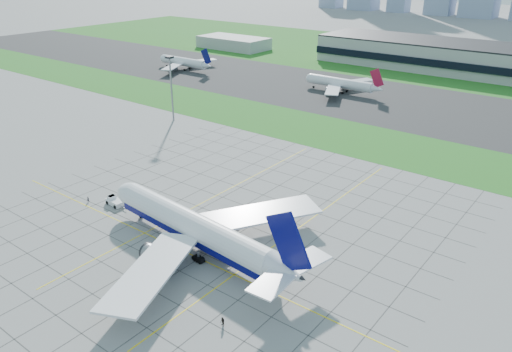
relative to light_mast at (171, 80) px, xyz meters
The scene contains 13 objects.
ground 96.89m from the light_mast, 42.88° to the right, with size 1400.00×1400.00×0.00m, color gray.
grass_median 76.07m from the light_mast, 19.65° to the left, with size 700.00×35.00×0.04m, color #2A7020.
asphalt_taxiway 107.52m from the light_mast, 48.81° to the left, with size 700.00×75.00×0.04m, color #383838.
grass_far 203.13m from the light_mast, 69.78° to the left, with size 700.00×145.00×0.04m, color #2A7020.
apron_markings 90.15m from the light_mast, 37.43° to the right, with size 120.00×130.00×0.03m.
service_block 171.09m from the light_mast, 121.83° to the left, with size 50.00×25.00×8.00m, color #B7B7B2.
light_mast is the anchor object (origin of this frame).
airliner 98.93m from the light_mast, 40.85° to the right, with size 60.75×61.33×19.12m.
pushback_tug 76.39m from the light_mast, 55.77° to the right, with size 8.24×3.27×2.27m.
crew_near 75.79m from the light_mast, 61.63° to the right, with size 0.58×0.38×1.59m, color black.
crew_far 126.44m from the light_mast, 39.78° to the right, with size 0.90×0.70×1.84m, color black.
distant_jet_0 98.57m from the light_mast, 132.51° to the left, with size 37.97×42.66×14.08m.
distant_jet_1 87.68m from the light_mast, 68.55° to the left, with size 39.03×42.66×14.08m.
Camera 1 is at (74.61, -67.90, 61.06)m, focal length 35.00 mm.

